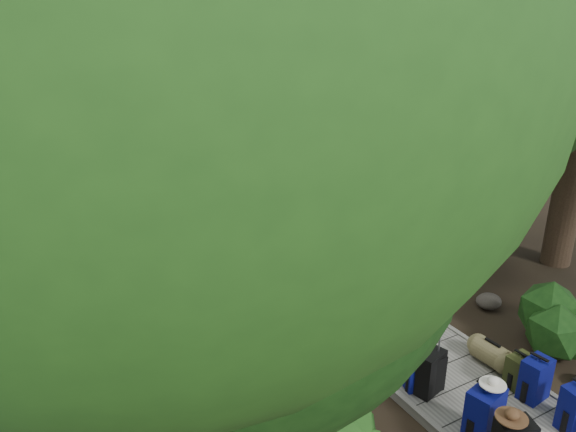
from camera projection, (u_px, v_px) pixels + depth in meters
ground at (361, 314)px, 10.36m from camera, size 120.00×120.00×0.00m
sand_beach at (130, 137)px, 23.29m from camera, size 40.00×22.00×0.02m
boardwalk at (331, 289)px, 11.15m from camera, size 2.00×12.00×0.12m
backpack_left_c at (484, 412)px, 7.14m from camera, size 0.52×0.42×0.86m
backpack_left_d at (417, 374)px, 8.15m from camera, size 0.38×0.32×0.50m
backpack_right_c at (536, 377)px, 7.92m from camera, size 0.44×0.34×0.70m
backpack_right_d at (519, 369)px, 8.20m from camera, size 0.37×0.27×0.56m
duffel_right_khaki at (491, 354)px, 8.73m from camera, size 0.39×0.57×0.37m
suitcase_on_boardwalk at (430, 373)px, 8.04m from camera, size 0.48×0.34×0.67m
lone_suitcase_on_sand at (206, 177)px, 17.05m from camera, size 0.48×0.36×0.67m
hat_brown at (512, 414)px, 6.51m from camera, size 0.38×0.38×0.11m
hat_white at (493, 381)px, 6.96m from camera, size 0.34×0.34×0.11m
kayak at (86, 183)px, 17.04m from camera, size 1.09×3.22×0.32m
sun_lounger at (279, 154)px, 19.78m from camera, size 0.90×1.77×0.55m
tree_right_c at (441, 47)px, 12.46m from camera, size 5.11×5.11×8.84m
tree_right_d at (444, 18)px, 14.28m from camera, size 5.40×5.40×9.91m
tree_right_e at (318, 23)px, 16.63m from camera, size 5.27×5.27×9.49m
tree_right_f at (361, 5)px, 19.52m from camera, size 5.81×5.81×10.38m
tree_left_a at (257, 220)px, 4.43m from camera, size 4.61×4.61×7.69m
tree_left_b at (18, 142)px, 6.09m from camera, size 4.46×4.46×8.03m
tree_left_c at (86, 99)px, 9.00m from camera, size 4.54×4.54×7.89m
tree_back_a at (79, 32)px, 20.28m from camera, size 4.91×4.91×8.49m
tree_back_b at (154, 9)px, 22.51m from camera, size 5.58×5.58×9.97m
tree_back_c at (234, 28)px, 23.59m from camera, size 4.67×4.67×8.41m
palm_right_a at (334, 82)px, 15.21m from camera, size 3.89×3.89×6.63m
palm_right_b at (302, 45)px, 20.04m from camera, size 3.99×3.99×7.71m
palm_right_c at (226, 63)px, 20.30m from camera, size 4.05×4.05×6.44m
palm_left_a at (34, 83)px, 12.87m from camera, size 4.55×4.55×7.24m
rock_left_b at (304, 412)px, 7.80m from camera, size 0.35×0.31×0.19m
rock_left_c at (283, 321)px, 9.87m from camera, size 0.56×0.51×0.31m
rock_left_d at (195, 275)px, 11.64m from camera, size 0.33×0.29×0.18m
rock_right_b at (489, 301)px, 10.55m from camera, size 0.49×0.44×0.27m
rock_right_c at (381, 259)px, 12.35m from camera, size 0.33×0.30×0.18m
rock_right_d at (360, 211)px, 14.93m from camera, size 0.55×0.49×0.30m
shrub_left_b at (228, 309)px, 9.79m from camera, size 0.89×0.89×0.80m
shrub_left_c at (132, 238)px, 12.35m from camera, size 1.16×1.16×1.04m
shrub_right_a at (551, 326)px, 9.13m from camera, size 1.09×1.09×0.98m
shrub_right_b at (387, 225)px, 12.97m from camera, size 1.21×1.21×1.09m
shrub_right_c at (302, 195)px, 15.57m from camera, size 0.71×0.71×0.64m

